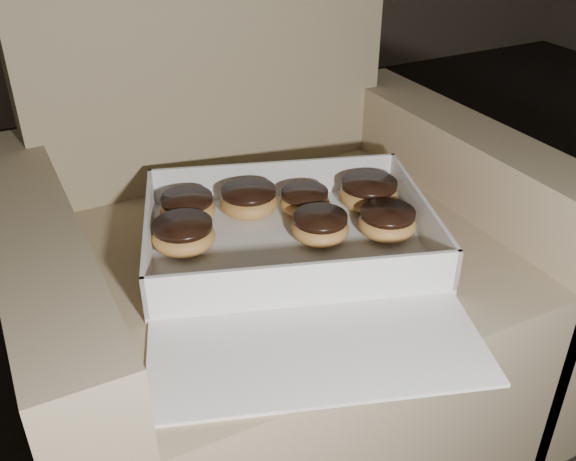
# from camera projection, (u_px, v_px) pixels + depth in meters

# --- Properties ---
(armchair) EXTENTS (0.80, 0.68, 0.84)m
(armchair) POSITION_uv_depth(u_px,v_px,m) (271.00, 283.00, 1.08)
(armchair) COLOR #8A7858
(armchair) RESTS_ON floor
(bakery_box) EXTENTS (0.55, 0.59, 0.07)m
(bakery_box) POSITION_uv_depth(u_px,v_px,m) (295.00, 254.00, 0.93)
(bakery_box) COLOR white
(bakery_box) RESTS_ON armchair
(donut_a) EXTENTS (0.09, 0.09, 0.05)m
(donut_a) POSITION_uv_depth(u_px,v_px,m) (184.00, 235.00, 0.94)
(donut_a) COLOR #E3974F
(donut_a) RESTS_ON bakery_box
(donut_b) EXTENTS (0.09, 0.09, 0.04)m
(donut_b) POSITION_uv_depth(u_px,v_px,m) (187.00, 208.00, 1.01)
(donut_b) COLOR #E3974F
(donut_b) RESTS_ON bakery_box
(donut_c) EXTENTS (0.09, 0.09, 0.04)m
(donut_c) POSITION_uv_depth(u_px,v_px,m) (320.00, 227.00, 0.96)
(donut_c) COLOR #E3974F
(donut_c) RESTS_ON bakery_box
(donut_d) EXTENTS (0.09, 0.09, 0.05)m
(donut_d) POSITION_uv_depth(u_px,v_px,m) (249.00, 200.00, 1.03)
(donut_d) COLOR #E3974F
(donut_d) RESTS_ON bakery_box
(donut_e) EXTENTS (0.09, 0.09, 0.04)m
(donut_e) POSITION_uv_depth(u_px,v_px,m) (387.00, 222.00, 0.97)
(donut_e) COLOR #E3974F
(donut_e) RESTS_ON bakery_box
(donut_f) EXTENTS (0.10, 0.10, 0.05)m
(donut_f) POSITION_uv_depth(u_px,v_px,m) (368.00, 193.00, 1.05)
(donut_f) COLOR #E3974F
(donut_f) RESTS_ON bakery_box
(donut_g) EXTENTS (0.08, 0.08, 0.04)m
(donut_g) POSITION_uv_depth(u_px,v_px,m) (305.00, 201.00, 1.04)
(donut_g) COLOR #E3974F
(donut_g) RESTS_ON bakery_box
(crumb_a) EXTENTS (0.01, 0.01, 0.00)m
(crumb_a) POSITION_uv_depth(u_px,v_px,m) (288.00, 282.00, 0.88)
(crumb_a) COLOR black
(crumb_a) RESTS_ON bakery_box
(crumb_b) EXTENTS (0.01, 0.01, 0.00)m
(crumb_b) POSITION_uv_depth(u_px,v_px,m) (291.00, 265.00, 0.91)
(crumb_b) COLOR black
(crumb_b) RESTS_ON bakery_box
(crumb_c) EXTENTS (0.01, 0.01, 0.00)m
(crumb_c) POSITION_uv_depth(u_px,v_px,m) (201.00, 297.00, 0.85)
(crumb_c) COLOR black
(crumb_c) RESTS_ON bakery_box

